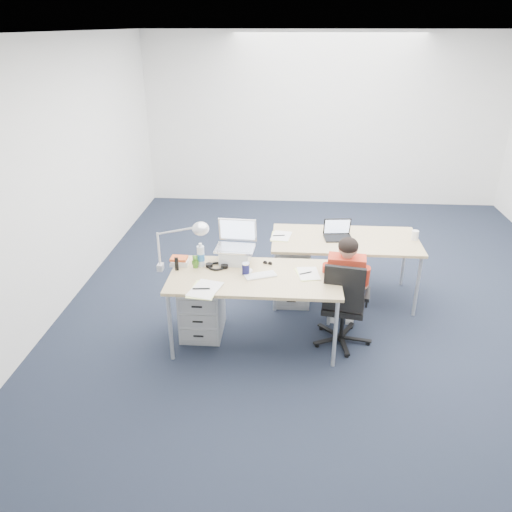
# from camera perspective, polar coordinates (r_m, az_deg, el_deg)

# --- Properties ---
(floor) EXTENTS (7.00, 7.00, 0.00)m
(floor) POSITION_cam_1_polar(r_m,az_deg,el_deg) (5.80, 8.94, -5.00)
(floor) COLOR black
(floor) RESTS_ON ground
(room) EXTENTS (6.02, 7.02, 2.80)m
(room) POSITION_cam_1_polar(r_m,az_deg,el_deg) (5.17, 10.21, 11.70)
(room) COLOR silver
(room) RESTS_ON ground
(desk_near) EXTENTS (1.60, 0.80, 0.73)m
(desk_near) POSITION_cam_1_polar(r_m,az_deg,el_deg) (4.69, -0.15, -2.74)
(desk_near) COLOR tan
(desk_near) RESTS_ON ground
(desk_far) EXTENTS (1.60, 0.80, 0.73)m
(desk_far) POSITION_cam_1_polar(r_m,az_deg,el_deg) (5.58, 10.15, 1.52)
(desk_far) COLOR tan
(desk_far) RESTS_ON ground
(office_chair) EXTENTS (0.67, 0.67, 0.91)m
(office_chair) POSITION_cam_1_polar(r_m,az_deg,el_deg) (4.95, 9.82, -7.23)
(office_chair) COLOR black
(office_chair) RESTS_ON ground
(seated_person) EXTENTS (0.37, 0.63, 1.10)m
(seated_person) POSITION_cam_1_polar(r_m,az_deg,el_deg) (4.95, 10.11, -3.37)
(seated_person) COLOR red
(seated_person) RESTS_ON ground
(drawer_pedestal_near) EXTENTS (0.40, 0.50, 0.55)m
(drawer_pedestal_near) POSITION_cam_1_polar(r_m,az_deg,el_deg) (5.06, -6.15, -5.98)
(drawer_pedestal_near) COLOR #A6AAAC
(drawer_pedestal_near) RESTS_ON ground
(drawer_pedestal_far) EXTENTS (0.40, 0.50, 0.55)m
(drawer_pedestal_far) POSITION_cam_1_polar(r_m,az_deg,el_deg) (5.63, 4.11, -2.47)
(drawer_pedestal_far) COLOR #A6AAAC
(drawer_pedestal_far) RESTS_ON ground
(silver_laptop) EXTENTS (0.39, 0.32, 0.40)m
(silver_laptop) POSITION_cam_1_polar(r_m,az_deg,el_deg) (4.86, -2.41, 1.46)
(silver_laptop) COLOR silver
(silver_laptop) RESTS_ON desk_near
(wireless_keyboard) EXTENTS (0.32, 0.22, 0.01)m
(wireless_keyboard) POSITION_cam_1_polar(r_m,az_deg,el_deg) (4.66, 0.50, -2.22)
(wireless_keyboard) COLOR white
(wireless_keyboard) RESTS_ON desk_near
(computer_mouse) EXTENTS (0.08, 0.11, 0.04)m
(computer_mouse) POSITION_cam_1_polar(r_m,az_deg,el_deg) (4.71, -0.79, -1.73)
(computer_mouse) COLOR white
(computer_mouse) RESTS_ON desk_near
(headphones) EXTENTS (0.24, 0.19, 0.04)m
(headphones) POSITION_cam_1_polar(r_m,az_deg,el_deg) (4.83, -4.50, -1.11)
(headphones) COLOR black
(headphones) RESTS_ON desk_near
(can_koozie) EXTENTS (0.08, 0.08, 0.12)m
(can_koozie) POSITION_cam_1_polar(r_m,az_deg,el_deg) (4.67, -1.18, -1.47)
(can_koozie) COLOR #151544
(can_koozie) RESTS_ON desk_near
(water_bottle) EXTENTS (0.10, 0.10, 0.24)m
(water_bottle) POSITION_cam_1_polar(r_m,az_deg,el_deg) (4.84, -6.33, 0.16)
(water_bottle) COLOR silver
(water_bottle) RESTS_ON desk_near
(bear_figurine) EXTENTS (0.08, 0.07, 0.13)m
(bear_figurine) POSITION_cam_1_polar(r_m,az_deg,el_deg) (4.83, -6.96, -0.62)
(bear_figurine) COLOR #2B6C1C
(bear_figurine) RESTS_ON desk_near
(book_stack) EXTENTS (0.18, 0.15, 0.08)m
(book_stack) POSITION_cam_1_polar(r_m,az_deg,el_deg) (4.92, -8.74, -0.57)
(book_stack) COLOR silver
(book_stack) RESTS_ON desk_near
(cordless_phone) EXTENTS (0.04, 0.03, 0.13)m
(cordless_phone) POSITION_cam_1_polar(r_m,az_deg,el_deg) (4.80, -9.06, -0.90)
(cordless_phone) COLOR black
(cordless_phone) RESTS_ON desk_near
(papers_left) EXTENTS (0.30, 0.37, 0.01)m
(papers_left) POSITION_cam_1_polar(r_m,az_deg,el_deg) (4.44, -5.99, -3.87)
(papers_left) COLOR #F3FF93
(papers_left) RESTS_ON desk_near
(papers_right) EXTENTS (0.23, 0.30, 0.01)m
(papers_right) POSITION_cam_1_polar(r_m,az_deg,el_deg) (4.71, 5.90, -2.05)
(papers_right) COLOR #F3FF93
(papers_right) RESTS_ON desk_near
(sunglasses) EXTENTS (0.11, 0.07, 0.02)m
(sunglasses) POSITION_cam_1_polar(r_m,az_deg,el_deg) (4.88, 1.34, -0.82)
(sunglasses) COLOR black
(sunglasses) RESTS_ON desk_near
(desk_lamp) EXTENTS (0.47, 0.19, 0.52)m
(desk_lamp) POSITION_cam_1_polar(r_m,az_deg,el_deg) (4.71, -9.24, 1.18)
(desk_lamp) COLOR silver
(desk_lamp) RESTS_ON desk_near
(dark_laptop) EXTENTS (0.33, 0.32, 0.22)m
(dark_laptop) POSITION_cam_1_polar(r_m,az_deg,el_deg) (5.50, 9.44, 2.99)
(dark_laptop) COLOR black
(dark_laptop) RESTS_ON desk_far
(far_cup) EXTENTS (0.09, 0.09, 0.10)m
(far_cup) POSITION_cam_1_polar(r_m,az_deg,el_deg) (5.69, 17.72, 2.27)
(far_cup) COLOR white
(far_cup) RESTS_ON desk_far
(far_papers) EXTENTS (0.23, 0.31, 0.01)m
(far_papers) POSITION_cam_1_polar(r_m,az_deg,el_deg) (5.53, 2.81, 2.25)
(far_papers) COLOR white
(far_papers) RESTS_ON desk_far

